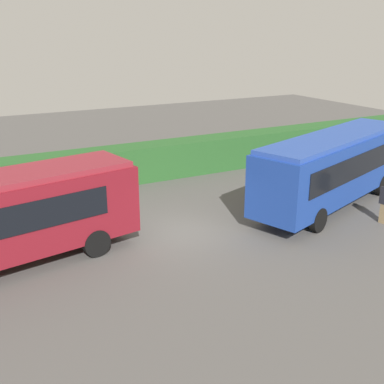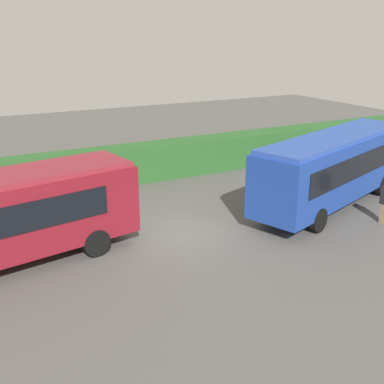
{
  "view_description": "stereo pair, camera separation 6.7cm",
  "coord_description": "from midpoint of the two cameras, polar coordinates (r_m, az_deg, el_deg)",
  "views": [
    {
      "loc": [
        -7.8,
        -15.76,
        7.61
      ],
      "look_at": [
        0.46,
        -0.22,
        1.69
      ],
      "focal_mm": 45.04,
      "sensor_mm": 36.0,
      "label": 1
    },
    {
      "loc": [
        -7.74,
        -15.79,
        7.61
      ],
      "look_at": [
        0.46,
        -0.22,
        1.69
      ],
      "focal_mm": 45.04,
      "sensor_mm": 36.0,
      "label": 2
    }
  ],
  "objects": [
    {
      "name": "ground_plane",
      "position": [
        19.16,
        -1.64,
        -4.8
      ],
      "size": [
        64.0,
        64.0,
        0.0
      ],
      "primitive_type": "plane",
      "color": "#514F4C"
    },
    {
      "name": "bus_blue",
      "position": [
        22.32,
        16.34,
        3.0
      ],
      "size": [
        10.15,
        5.46,
        3.29
      ],
      "rotation": [
        0.0,
        0.0,
        0.33
      ],
      "color": "navy",
      "rests_on": "ground_plane"
    },
    {
      "name": "hedge_row",
      "position": [
        25.28,
        -9.11,
        3.07
      ],
      "size": [
        44.0,
        1.67,
        1.87
      ],
      "primitive_type": "cube",
      "color": "#275726",
      "rests_on": "ground_plane"
    }
  ]
}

